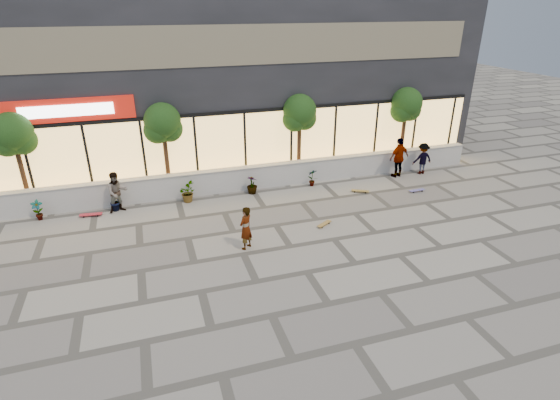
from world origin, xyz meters
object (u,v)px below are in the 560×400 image
object	(u,v)px
skateboard_left	(91,214)
skateboard_right_far	(417,190)
skater_center	(246,228)
skater_right_near	(399,158)
skater_left	(117,192)
skateboard_right_near	(360,191)
skater_right_far	(422,159)
tree_east	(406,107)
tree_west	(13,137)
tree_midwest	(163,125)
tree_mideast	(300,115)
skateboard_center	(324,224)

from	to	relation	value
skateboard_left	skateboard_right_far	distance (m)	13.61
skater_center	skater_right_near	bearing A→B (deg)	166.64
skater_left	skateboard_right_near	size ratio (longest dim) A/B	2.17
skater_right_far	tree_east	bearing A→B (deg)	-76.81
tree_west	tree_east	world-z (taller)	same
skater_left	skateboard_right_far	bearing A→B (deg)	-23.62
skateboard_right_near	tree_midwest	bearing A→B (deg)	-169.03
skater_right_near	skateboard_right_near	xyz separation A→B (m)	(-2.57, -1.21, -0.87)
skateboard_left	skateboard_right_near	distance (m)	11.14
tree_east	skater_right_far	size ratio (longest dim) A/B	2.57
tree_west	skateboard_left	bearing A→B (deg)	-33.14
skateboard_left	skater_right_far	bearing A→B (deg)	7.42
tree_midwest	tree_east	distance (m)	11.50
tree_west	tree_east	xyz separation A→B (m)	(17.00, 0.00, 0.00)
skater_left	skater_center	bearing A→B (deg)	-61.10
tree_mideast	tree_west	bearing A→B (deg)	180.00
tree_west	skater_left	xyz separation A→B (m)	(3.43, -1.40, -2.16)
tree_east	skateboard_center	size ratio (longest dim) A/B	5.60
tree_west	skater_left	bearing A→B (deg)	-22.22
skateboard_center	tree_mideast	bearing A→B (deg)	49.90
skater_left	skateboard_right_near	world-z (taller)	skater_left
tree_east	skateboard_center	world-z (taller)	tree_east
skater_center	skateboard_right_far	size ratio (longest dim) A/B	2.05
tree_west	skateboard_center	xyz separation A→B (m)	(10.71, -5.00, -2.91)
skater_right_far	skateboard_left	world-z (taller)	skater_right_far
tree_east	skater_left	xyz separation A→B (m)	(-13.57, -1.40, -2.16)
tree_midwest	skater_right_near	size ratio (longest dim) A/B	2.06
tree_east	skater_right_near	xyz separation A→B (m)	(-1.00, -1.40, -2.04)
tree_west	skater_right_near	bearing A→B (deg)	-5.00
skateboard_right_far	skateboard_center	bearing A→B (deg)	-163.64
tree_mideast	tree_east	distance (m)	5.50
tree_midwest	tree_mideast	distance (m)	6.00
skater_right_near	skateboard_center	xyz separation A→B (m)	(-5.29, -3.60, -0.88)
tree_west	skateboard_right_far	world-z (taller)	tree_west
tree_east	skateboard_center	bearing A→B (deg)	-141.52
tree_east	skater_left	bearing A→B (deg)	-174.11
tree_mideast	skateboard_center	bearing A→B (deg)	-98.95
skater_left	skateboard_left	world-z (taller)	skater_left
skateboard_left	skater_left	bearing A→B (deg)	13.97
tree_west	skateboard_right_near	distance (m)	13.99
skater_right_far	skateboard_center	size ratio (longest dim) A/B	2.18
tree_midwest	skater_left	distance (m)	3.30
tree_west	skateboard_left	size ratio (longest dim) A/B	4.55
skater_right_far	skateboard_left	bearing A→B (deg)	1.08
skater_right_far	skateboard_center	xyz separation A→B (m)	(-6.60, -3.60, -0.69)
tree_midwest	skater_center	world-z (taller)	tree_midwest
tree_east	skateboard_right_far	bearing A→B (deg)	-109.28
tree_mideast	skater_center	bearing A→B (deg)	-124.69
tree_west	tree_mideast	world-z (taller)	same
tree_mideast	tree_east	world-z (taller)	same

